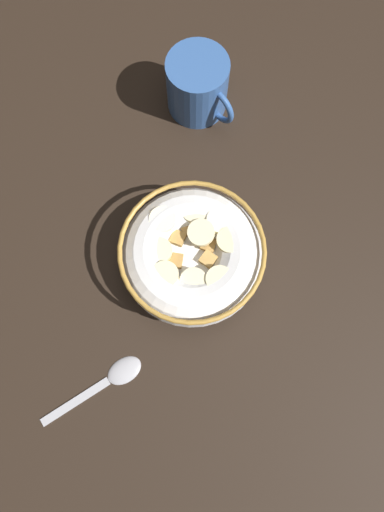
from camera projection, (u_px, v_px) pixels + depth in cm
name	position (u px, v px, depth cm)	size (l,w,h in cm)	color
ground_plane	(192.00, 264.00, 59.98)	(102.63, 102.63, 2.00)	black
cereal_bowl	(192.00, 255.00, 55.81)	(17.61, 17.61, 6.42)	white
spoon	(112.00, 378.00, 54.97)	(4.32, 13.61, 0.80)	#A5A5AD
coffee_mug	(198.00, 86.00, 60.86)	(11.00, 8.25, 8.39)	#335999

